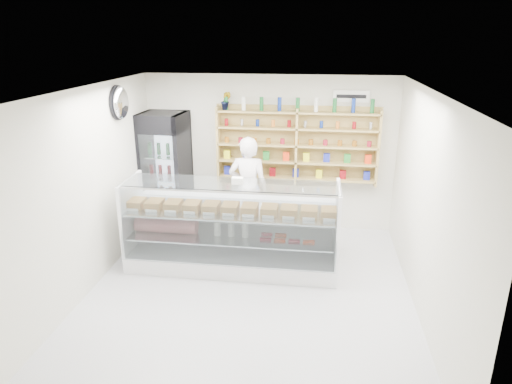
# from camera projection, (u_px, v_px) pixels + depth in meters

# --- Properties ---
(room) EXTENTS (5.00, 5.00, 5.00)m
(room) POSITION_uv_depth(u_px,v_px,m) (249.00, 200.00, 5.97)
(room) COLOR #BCBCC1
(room) RESTS_ON ground
(display_counter) EXTENTS (3.20, 0.96, 1.39)m
(display_counter) POSITION_uv_depth(u_px,v_px,m) (232.00, 244.00, 7.04)
(display_counter) COLOR white
(display_counter) RESTS_ON floor
(shop_worker) EXTENTS (0.67, 0.44, 1.84)m
(shop_worker) POSITION_uv_depth(u_px,v_px,m) (248.00, 189.00, 7.89)
(shop_worker) COLOR white
(shop_worker) RESTS_ON floor
(drinks_cooler) EXTENTS (0.83, 0.81, 2.15)m
(drinks_cooler) POSITION_uv_depth(u_px,v_px,m) (166.00, 172.00, 8.30)
(drinks_cooler) COLOR black
(drinks_cooler) RESTS_ON floor
(wall_shelving) EXTENTS (2.84, 0.28, 1.33)m
(wall_shelving) POSITION_uv_depth(u_px,v_px,m) (296.00, 146.00, 8.03)
(wall_shelving) COLOR tan
(wall_shelving) RESTS_ON back_wall
(potted_plant) EXTENTS (0.18, 0.14, 0.32)m
(potted_plant) POSITION_uv_depth(u_px,v_px,m) (226.00, 101.00, 7.94)
(potted_plant) COLOR #1E6626
(potted_plant) RESTS_ON wall_shelving
(security_mirror) EXTENTS (0.15, 0.50, 0.50)m
(security_mirror) POSITION_uv_depth(u_px,v_px,m) (121.00, 103.00, 7.02)
(security_mirror) COLOR silver
(security_mirror) RESTS_ON left_wall
(wall_sign) EXTENTS (0.62, 0.03, 0.20)m
(wall_sign) POSITION_uv_depth(u_px,v_px,m) (351.00, 96.00, 7.76)
(wall_sign) COLOR white
(wall_sign) RESTS_ON back_wall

